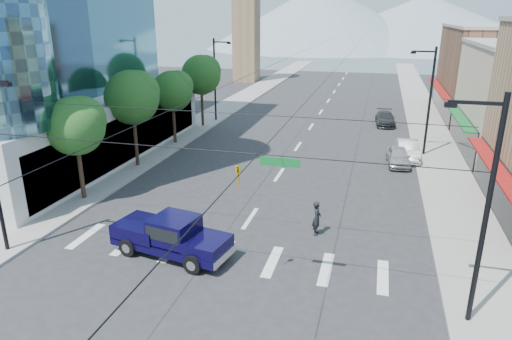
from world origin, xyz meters
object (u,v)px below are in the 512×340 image
(pedestrian, at_px, (317,218))
(parked_car_mid, at_px, (408,150))
(pickup_truck, at_px, (171,235))
(parked_car_far, at_px, (385,119))
(parked_car_near, at_px, (398,156))

(pedestrian, distance_m, parked_car_mid, 16.50)
(pickup_truck, bearing_deg, parked_car_far, 82.70)
(pickup_truck, xyz_separation_m, pedestrian, (6.67, 4.10, -0.11))
(pickup_truck, bearing_deg, parked_car_near, 68.27)
(parked_car_far, bearing_deg, pickup_truck, -111.18)
(pedestrian, distance_m, parked_car_near, 14.55)
(pickup_truck, distance_m, parked_car_far, 33.62)
(pickup_truck, xyz_separation_m, parked_car_mid, (12.03, 19.70, -0.30))
(pedestrian, distance_m, parked_car_far, 28.15)
(parked_car_mid, xyz_separation_m, parked_car_far, (-1.80, 12.32, -0.07))
(parked_car_mid, height_order, parked_car_far, parked_car_mid)
(pedestrian, xyz_separation_m, parked_car_near, (4.58, 13.81, -0.26))
(parked_car_mid, bearing_deg, pickup_truck, -124.98)
(parked_car_far, bearing_deg, pedestrian, -100.72)
(pickup_truck, height_order, parked_car_far, pickup_truck)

